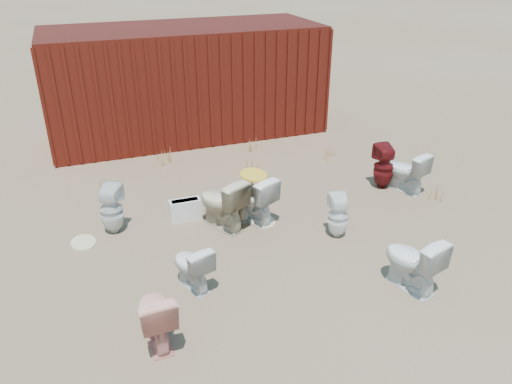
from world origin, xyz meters
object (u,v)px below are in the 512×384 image
object	(u,v)px
toilet_front_maroon	(384,167)
toilet_back_beige_left	(222,203)
toilet_back_a	(111,209)
toilet_back_e	(338,216)
toilet_front_c	(412,262)
toilet_back_yellowlid	(253,198)
shipping_container	(186,81)
toilet_front_pink	(155,315)
loose_tank	(185,210)
toilet_front_e	(406,171)
toilet_back_beige_right	(238,197)
toilet_front_a	(192,266)

from	to	relation	value
toilet_front_maroon	toilet_back_beige_left	size ratio (longest dim) A/B	0.96
toilet_back_a	toilet_back_e	size ratio (longest dim) A/B	1.13
toilet_front_c	toilet_back_yellowlid	size ratio (longest dim) A/B	0.99
toilet_back_beige_left	toilet_back_yellowlid	world-z (taller)	toilet_back_beige_left
shipping_container	toilet_back_beige_left	world-z (taller)	shipping_container
toilet_back_beige_left	toilet_front_pink	bearing A→B (deg)	30.47
toilet_front_pink	toilet_back_beige_left	distance (m)	2.59
toilet_front_pink	toilet_back_a	size ratio (longest dim) A/B	0.93
shipping_container	loose_tank	distance (m)	4.35
toilet_front_e	toilet_back_e	distance (m)	2.11
toilet_front_pink	loose_tank	xyz separation A→B (m)	(0.93, 2.60, -0.19)
toilet_front_maroon	toilet_back_beige_right	distance (m)	2.82
toilet_front_a	loose_tank	xyz separation A→B (m)	(0.32, 1.76, -0.15)
toilet_front_maroon	toilet_back_yellowlid	bearing A→B (deg)	11.56
toilet_front_a	toilet_back_beige_right	size ratio (longest dim) A/B	0.94
toilet_back_beige_right	toilet_back_e	xyz separation A→B (m)	(1.22, -1.12, 0.00)
toilet_front_pink	toilet_back_a	xyz separation A→B (m)	(-0.20, 2.61, 0.03)
toilet_back_a	loose_tank	size ratio (longest dim) A/B	1.57
toilet_back_a	loose_tank	xyz separation A→B (m)	(1.13, -0.02, -0.22)
toilet_front_e	loose_tank	bearing A→B (deg)	-24.06
toilet_front_pink	toilet_back_beige_right	bearing A→B (deg)	-127.70
toilet_back_beige_right	loose_tank	world-z (taller)	toilet_back_beige_right
toilet_back_e	toilet_front_e	bearing A→B (deg)	-139.60
toilet_back_beige_right	toilet_back_beige_left	bearing A→B (deg)	37.18
toilet_front_a	toilet_front_pink	size ratio (longest dim) A/B	0.89
toilet_front_e	toilet_front_a	bearing A→B (deg)	-0.62
toilet_back_beige_right	toilet_back_yellowlid	distance (m)	0.30
toilet_front_maroon	toilet_back_a	xyz separation A→B (m)	(-4.78, 0.10, -0.02)
toilet_front_a	toilet_back_yellowlid	xyz separation A→B (m)	(1.33, 1.35, 0.08)
toilet_front_pink	toilet_front_maroon	world-z (taller)	toilet_front_maroon
toilet_front_pink	toilet_back_beige_right	world-z (taller)	toilet_front_pink
toilet_back_a	toilet_front_e	bearing A→B (deg)	-156.76
toilet_back_a	toilet_back_beige_right	bearing A→B (deg)	-158.35
toilet_back_e	toilet_front_a	bearing A→B (deg)	24.85
toilet_back_e	shipping_container	bearing A→B (deg)	-65.58
toilet_front_a	toilet_back_e	xyz separation A→B (m)	(2.37, 0.47, 0.02)
toilet_back_e	loose_tank	distance (m)	2.44
toilet_back_e	loose_tank	world-z (taller)	toilet_back_e
toilet_back_yellowlid	loose_tank	xyz separation A→B (m)	(-1.02, 0.41, -0.23)
toilet_front_c	toilet_back_beige_left	xyz separation A→B (m)	(-1.83, 2.32, 0.03)
toilet_front_c	toilet_back_beige_right	bearing A→B (deg)	-75.42
toilet_back_yellowlid	toilet_front_a	bearing A→B (deg)	21.45
toilet_front_a	toilet_back_yellowlid	bearing A→B (deg)	-152.89
toilet_front_pink	toilet_front_a	bearing A→B (deg)	-127.95
toilet_front_a	toilet_front_e	xyz separation A→B (m)	(4.26, 1.42, 0.06)
shipping_container	toilet_front_pink	distance (m)	7.03
toilet_back_beige_left	toilet_back_e	xyz separation A→B (m)	(1.57, -0.86, -0.08)
toilet_front_e	toilet_back_e	xyz separation A→B (m)	(-1.88, -0.95, -0.03)
toilet_front_e	loose_tank	xyz separation A→B (m)	(-3.94, 0.35, -0.21)
toilet_back_a	toilet_back_beige_right	size ratio (longest dim) A/B	1.14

